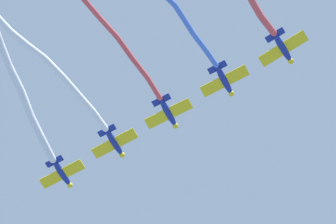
{
  "coord_description": "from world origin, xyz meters",
  "views": [
    {
      "loc": [
        -14.32,
        15.2,
        6.5
      ],
      "look_at": [
        2.93,
        -3.87,
        76.73
      ],
      "focal_mm": 67.15,
      "sensor_mm": 36.0,
      "label": 1
    }
  ],
  "objects_px": {
    "airplane_trail": "(62,173)",
    "airplane_left_wing": "(224,80)",
    "airplane_lead": "(283,48)",
    "airplane_slot": "(114,143)",
    "airplane_right_wing": "(168,113)"
  },
  "relations": [
    {
      "from": "airplane_trail",
      "to": "airplane_left_wing",
      "type": "bearing_deg",
      "value": -92.77
    },
    {
      "from": "airplane_lead",
      "to": "airplane_slot",
      "type": "bearing_deg",
      "value": 91.92
    },
    {
      "from": "airplane_slot",
      "to": "airplane_trail",
      "type": "distance_m",
      "value": 7.68
    },
    {
      "from": "airplane_left_wing",
      "to": "airplane_right_wing",
      "type": "bearing_deg",
      "value": 87.38
    },
    {
      "from": "airplane_left_wing",
      "to": "airplane_lead",
      "type": "bearing_deg",
      "value": -92.62
    },
    {
      "from": "airplane_right_wing",
      "to": "airplane_slot",
      "type": "height_order",
      "value": "airplane_slot"
    },
    {
      "from": "airplane_left_wing",
      "to": "airplane_slot",
      "type": "bearing_deg",
      "value": 87.38
    },
    {
      "from": "airplane_lead",
      "to": "airplane_trail",
      "type": "distance_m",
      "value": 30.71
    },
    {
      "from": "airplane_lead",
      "to": "airplane_right_wing",
      "type": "relative_size",
      "value": 1.0
    },
    {
      "from": "airplane_right_wing",
      "to": "airplane_trail",
      "type": "height_order",
      "value": "same"
    },
    {
      "from": "airplane_lead",
      "to": "airplane_slot",
      "type": "distance_m",
      "value": 23.03
    },
    {
      "from": "airplane_lead",
      "to": "airplane_left_wing",
      "type": "xyz_separation_m",
      "value": [
        7.54,
        1.46,
        0.3
      ]
    },
    {
      "from": "airplane_slot",
      "to": "airplane_lead",
      "type": "bearing_deg",
      "value": -92.3
    },
    {
      "from": "airplane_right_wing",
      "to": "airplane_slot",
      "type": "bearing_deg",
      "value": 86.35
    },
    {
      "from": "airplane_right_wing",
      "to": "airplane_slot",
      "type": "relative_size",
      "value": 1.0
    }
  ]
}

